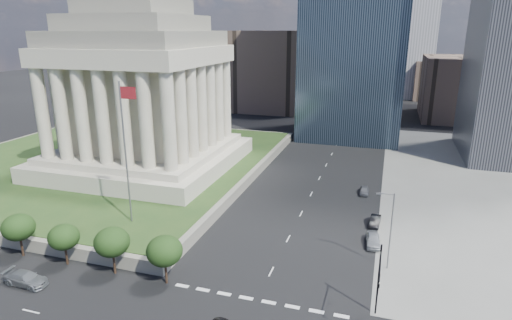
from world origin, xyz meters
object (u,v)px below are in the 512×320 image
at_px(flagpole, 126,146).
at_px(parked_sedan_mid, 375,221).
at_px(traffic_signal_ne, 379,279).
at_px(suv_grey, 26,279).
at_px(street_lamp_north, 390,227).
at_px(parked_sedan_near, 373,240).
at_px(parked_sedan_far, 364,190).
at_px(war_memorial, 139,68).

height_order(flagpole, parked_sedan_mid, flagpole).
relative_size(traffic_signal_ne, suv_grey, 1.48).
xyz_separation_m(street_lamp_north, parked_sedan_mid, (-1.83, 12.24, -4.98)).
xyz_separation_m(traffic_signal_ne, parked_sedan_mid, (-1.00, 23.55, -4.57)).
distance_m(flagpole, parked_sedan_near, 36.16).
height_order(traffic_signal_ne, street_lamp_north, street_lamp_north).
relative_size(traffic_signal_ne, parked_sedan_far, 2.05).
distance_m(war_memorial, parked_sedan_far, 47.83).
bearing_deg(war_memorial, street_lamp_north, -25.92).
distance_m(parked_sedan_near, parked_sedan_mid, 6.53).
xyz_separation_m(parked_sedan_near, parked_sedan_far, (-2.44, 19.17, -0.12)).
xyz_separation_m(traffic_signal_ne, parked_sedan_far, (-3.44, 36.18, -4.59)).
relative_size(traffic_signal_ne, parked_sedan_mid, 1.94).
bearing_deg(traffic_signal_ne, parked_sedan_near, 93.36).
distance_m(flagpole, parked_sedan_mid, 37.96).
height_order(suv_grey, parked_sedan_far, suv_grey).
relative_size(suv_grey, parked_sedan_far, 1.39).
bearing_deg(suv_grey, street_lamp_north, -66.12).
relative_size(traffic_signal_ne, street_lamp_north, 0.80).
bearing_deg(parked_sedan_mid, flagpole, -154.88).
distance_m(war_memorial, street_lamp_north, 54.92).
xyz_separation_m(street_lamp_north, parked_sedan_near, (-1.83, 5.71, -4.88)).
bearing_deg(parked_sedan_far, parked_sedan_near, -84.90).
bearing_deg(war_memorial, parked_sedan_mid, -13.30).
height_order(street_lamp_north, parked_sedan_near, street_lamp_north).
relative_size(flagpole, parked_sedan_near, 4.34).
xyz_separation_m(flagpole, traffic_signal_ne, (34.33, -10.30, -7.86)).
height_order(suv_grey, parked_sedan_mid, suv_grey).
bearing_deg(street_lamp_north, war_memorial, 154.08).
height_order(war_memorial, parked_sedan_far, war_memorial).
height_order(flagpole, parked_sedan_near, flagpole).
distance_m(flagpole, parked_sedan_far, 42.17).
height_order(parked_sedan_near, parked_sedan_mid, parked_sedan_near).
relative_size(war_memorial, parked_sedan_near, 8.46).
bearing_deg(suv_grey, traffic_signal_ne, -81.15).
bearing_deg(parked_sedan_near, flagpole, -173.66).
xyz_separation_m(suv_grey, parked_sedan_near, (37.86, 21.89, 0.00)).
bearing_deg(parked_sedan_far, war_memorial, -179.67).
xyz_separation_m(flagpole, parked_sedan_mid, (33.33, 13.24, -12.44)).
relative_size(war_memorial, street_lamp_north, 3.90).
bearing_deg(war_memorial, parked_sedan_far, 2.50).
height_order(war_memorial, suv_grey, war_memorial).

